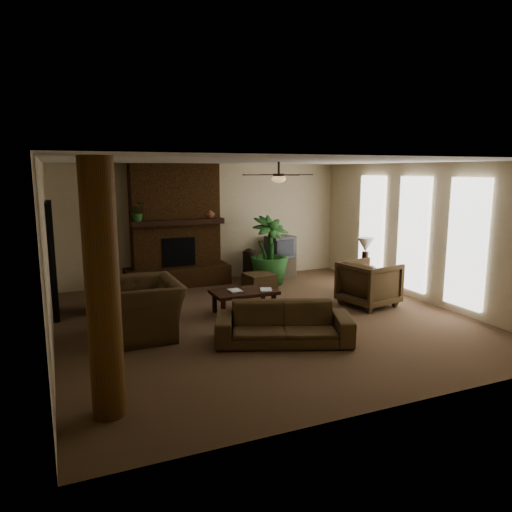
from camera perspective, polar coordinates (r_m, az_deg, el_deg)
name	(u,v)px	position (r m, az deg, el deg)	size (l,w,h in m)	color
room_shell	(265,243)	(8.32, 1.08, 1.58)	(7.00, 7.00, 7.00)	brown
fireplace	(176,236)	(11.13, -9.55, 2.37)	(2.40, 0.70, 2.80)	#4C2D14
windows	(413,234)	(10.37, 18.28, 2.51)	(0.08, 3.65, 2.35)	white
log_column	(103,291)	(5.27, -17.86, -4.02)	(0.36, 0.36, 2.80)	brown
doorway	(53,259)	(9.44, -23.17, -0.37)	(0.10, 1.00, 2.10)	black
ceiling_fan	(279,177)	(8.67, 2.73, 9.42)	(1.35, 1.35, 0.37)	black
sofa	(283,317)	(7.44, 3.31, -7.31)	(2.10, 0.61, 0.82)	#49361F
armchair_left	(141,299)	(7.93, -13.62, -5.03)	(1.38, 0.90, 1.21)	#49361F
armchair_right	(369,281)	(9.66, 13.39, -2.99)	(0.95, 0.89, 0.98)	#49361F
coffee_table	(244,293)	(8.96, -1.45, -4.50)	(1.20, 0.70, 0.43)	black
ottoman	(259,283)	(10.56, 0.40, -3.19)	(0.60, 0.60, 0.40)	#49361F
tv_stand	(279,266)	(12.09, 2.78, -1.23)	(0.85, 0.50, 0.50)	silver
tv	(280,246)	(12.00, 2.94, 1.16)	(0.73, 0.63, 0.52)	#3B3B3D
floor_vase	(250,262)	(11.71, -0.77, -0.69)	(0.34, 0.34, 0.77)	black
floor_plant	(269,265)	(11.18, 1.56, -1.13)	(0.90, 1.60, 0.90)	#245120
side_table_left	(104,297)	(9.52, -17.71, -4.71)	(0.50, 0.50, 0.55)	black
lamp_left	(104,260)	(9.33, -17.74, -0.44)	(0.41, 0.41, 0.65)	black
side_table_right	(364,280)	(10.75, 12.76, -2.80)	(0.50, 0.50, 0.55)	black
lamp_right	(366,247)	(10.66, 12.98, 1.07)	(0.36, 0.36, 0.65)	black
mantel_plant	(138,214)	(10.60, -13.97, 4.91)	(0.38, 0.42, 0.33)	#245120
mantel_vase	(210,213)	(11.09, -5.52, 5.11)	(0.22, 0.23, 0.22)	brown
book_a	(230,284)	(8.81, -3.19, -3.41)	(0.22, 0.03, 0.29)	#999999
book_b	(260,283)	(8.92, 0.52, -3.23)	(0.21, 0.02, 0.29)	#999999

